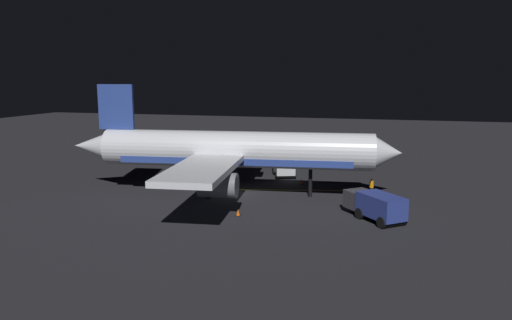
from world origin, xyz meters
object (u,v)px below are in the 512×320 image
object	(u,v)px
catering_truck	(283,165)
traffic_cone_near_right	(238,213)
baggage_truck	(376,206)
traffic_cone_near_left	(301,182)
airliner	(231,151)
ground_crew_worker	(372,187)

from	to	relation	value
catering_truck	traffic_cone_near_right	size ratio (longest dim) A/B	10.71
baggage_truck	traffic_cone_near_right	world-z (taller)	baggage_truck
traffic_cone_near_left	airliner	bearing A→B (deg)	-43.74
catering_truck	ground_crew_worker	distance (m)	12.65
airliner	traffic_cone_near_right	world-z (taller)	airliner
airliner	ground_crew_worker	world-z (taller)	airliner
ground_crew_worker	traffic_cone_near_right	bearing A→B (deg)	-47.26
airliner	baggage_truck	distance (m)	15.21
airliner	traffic_cone_near_left	distance (m)	9.47
catering_truck	traffic_cone_near_right	bearing A→B (deg)	-0.74
airliner	catering_truck	world-z (taller)	airliner
traffic_cone_near_left	traffic_cone_near_right	distance (m)	13.56
baggage_truck	ground_crew_worker	distance (m)	7.91
ground_crew_worker	traffic_cone_near_left	distance (m)	8.28
airliner	catering_truck	xyz separation A→B (m)	(-10.06, 3.14, -2.99)
baggage_truck	catering_truck	size ratio (longest dim) A/B	0.97
catering_truck	traffic_cone_near_right	xyz separation A→B (m)	(17.07, -0.22, -1.02)
airliner	traffic_cone_near_right	bearing A→B (deg)	22.59
baggage_truck	ground_crew_worker	bearing A→B (deg)	-175.99
baggage_truck	airliner	bearing A→B (deg)	-110.54
catering_truck	traffic_cone_near_right	world-z (taller)	catering_truck
baggage_truck	ground_crew_worker	size ratio (longest dim) A/B	3.28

